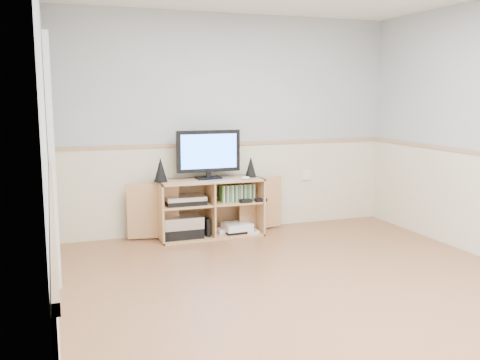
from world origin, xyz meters
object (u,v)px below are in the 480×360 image
object	(u,v)px
media_cabinet	(209,206)
game_consoles	(236,228)
monitor	(208,153)
keyboard	(221,180)

from	to	relation	value
media_cabinet	game_consoles	xyz separation A→B (m)	(0.30, -0.07, -0.26)
media_cabinet	monitor	world-z (taller)	monitor
media_cabinet	monitor	xyz separation A→B (m)	(0.00, -0.01, 0.61)
monitor	game_consoles	distance (m)	0.93
monitor	keyboard	bearing A→B (deg)	-65.34
media_cabinet	monitor	distance (m)	0.61
media_cabinet	monitor	bearing A→B (deg)	-90.00
media_cabinet	game_consoles	world-z (taller)	media_cabinet
media_cabinet	keyboard	world-z (taller)	keyboard
media_cabinet	game_consoles	distance (m)	0.41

